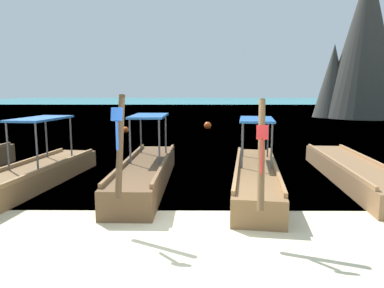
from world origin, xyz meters
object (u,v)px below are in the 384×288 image
longtail_boat_green_ribbon (28,177)px  longtail_boat_blue_ribbon (146,172)px  longtail_boat_red_ribbon (256,176)px  karst_rock (362,45)px  longtail_boat_turquoise_ribbon (353,172)px  mooring_buoy_far (208,126)px  mooring_buoy_near (126,130)px

longtail_boat_green_ribbon → longtail_boat_blue_ribbon: longtail_boat_green_ribbon is taller
longtail_boat_red_ribbon → karst_rock: 29.65m
karst_rock → longtail_boat_blue_ribbon: bearing=-124.2°
longtail_boat_green_ribbon → longtail_boat_red_ribbon: size_ratio=1.08×
longtail_boat_red_ribbon → longtail_boat_turquoise_ribbon: longtail_boat_red_ribbon is taller
longtail_boat_red_ribbon → longtail_boat_blue_ribbon: bearing=173.4°
longtail_boat_red_ribbon → mooring_buoy_far: longtail_boat_red_ribbon is taller
longtail_boat_green_ribbon → longtail_boat_turquoise_ribbon: 9.09m
longtail_boat_green_ribbon → longtail_boat_turquoise_ribbon: bearing=5.3°
longtail_boat_red_ribbon → longtail_boat_turquoise_ribbon: (2.94, 0.79, -0.07)m
longtail_boat_green_ribbon → longtail_boat_red_ribbon: (6.11, 0.05, 0.02)m
longtail_boat_green_ribbon → longtail_boat_red_ribbon: 6.11m
longtail_boat_turquoise_ribbon → longtail_boat_blue_ribbon: bearing=-175.8°
longtail_boat_green_ribbon → longtail_boat_turquoise_ribbon: (9.05, 0.84, -0.05)m
karst_rock → mooring_buoy_far: size_ratio=28.78×
longtail_boat_green_ribbon → karst_rock: (20.11, 25.39, 6.44)m
mooring_buoy_far → longtail_boat_turquoise_ribbon: bearing=-75.2°
longtail_boat_red_ribbon → longtail_boat_turquoise_ribbon: size_ratio=0.94×
longtail_boat_green_ribbon → longtail_boat_red_ribbon: bearing=0.5°
mooring_buoy_far → longtail_boat_red_ribbon: bearing=-87.0°
longtail_boat_red_ribbon → mooring_buoy_far: 14.85m
longtail_boat_green_ribbon → longtail_boat_blue_ribbon: size_ratio=1.12×
longtail_boat_turquoise_ribbon → longtail_boat_red_ribbon: bearing=-165.0°
longtail_boat_blue_ribbon → karst_rock: 30.89m
longtail_boat_turquoise_ribbon → karst_rock: size_ratio=0.49×
longtail_boat_turquoise_ribbon → karst_rock: bearing=65.7°
longtail_boat_green_ribbon → longtail_boat_red_ribbon: longtail_boat_green_ribbon is taller
longtail_boat_red_ribbon → karst_rock: (14.01, 25.34, 6.42)m
longtail_boat_green_ribbon → karst_rock: karst_rock is taller
longtail_boat_red_ribbon → mooring_buoy_near: longtail_boat_red_ribbon is taller
mooring_buoy_near → longtail_boat_green_ribbon: bearing=-90.9°
mooring_buoy_near → mooring_buoy_far: 5.62m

